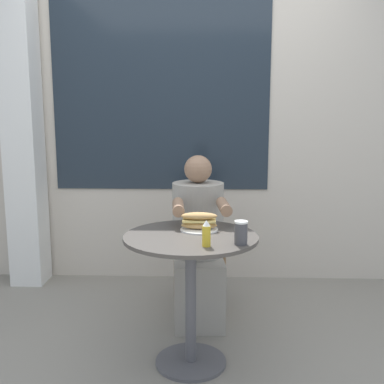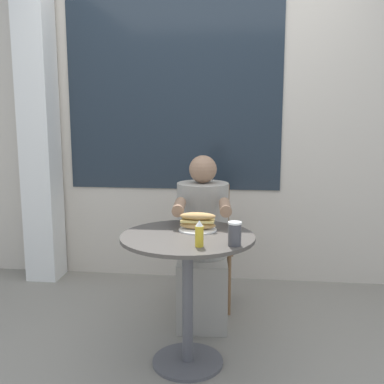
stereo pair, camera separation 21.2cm
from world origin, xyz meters
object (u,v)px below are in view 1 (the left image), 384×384
Objects in this scene: cafe_table at (191,270)px; sandwich_on_plate at (199,222)px; drink_cup at (241,233)px; diner_chair at (198,232)px; condiment_bottle at (206,234)px; seated_diner at (198,251)px.

sandwich_on_plate reaches higher than cafe_table.
drink_cup is (0.21, -0.28, 0.02)m from sandwich_on_plate.
diner_chair reaches higher than drink_cup.
drink_cup is (0.25, -0.17, 0.26)m from cafe_table.
condiment_bottle is (0.08, -0.21, 0.26)m from cafe_table.
sandwich_on_plate is (0.02, -0.78, 0.26)m from diner_chair.
condiment_bottle is at bearing 88.76° from diner_chair.
sandwich_on_plate is 1.61× the size of condiment_bottle.
cafe_table is 6.20× the size of drink_cup.
diner_chair is 6.62× the size of condiment_bottle.
sandwich_on_plate is (0.01, -0.44, 0.30)m from seated_diner.
sandwich_on_plate is 0.32m from condiment_bottle.
condiment_bottle is (0.06, -1.10, 0.28)m from diner_chair.
seated_diner reaches higher than condiment_bottle.
seated_diner is at bearing 87.12° from diner_chair.
seated_diner reaches higher than sandwich_on_plate.
condiment_bottle is (0.05, -0.75, 0.32)m from seated_diner.
diner_chair is 0.78× the size of seated_diner.
drink_cup reaches higher than sandwich_on_plate.
sandwich_on_plate is at bearing 87.14° from seated_diner.
condiment_bottle is (0.04, -0.31, 0.02)m from sandwich_on_plate.
drink_cup is at bearing -33.56° from cafe_table.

